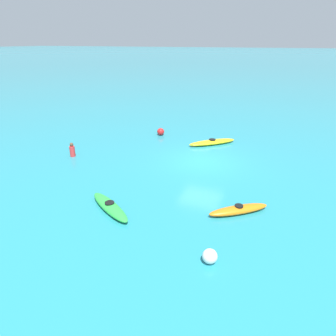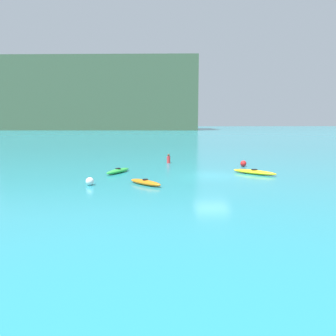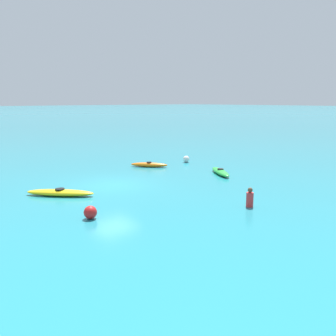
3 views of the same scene
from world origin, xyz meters
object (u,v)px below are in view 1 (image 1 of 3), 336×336
Objects in this scene: kayak_yellow at (212,142)px; buoy_white at (210,256)px; kayak_orange at (239,210)px; person_near_shore at (72,150)px; buoy_red at (161,132)px; kayak_green at (110,206)px.

buoy_white reaches higher than kayak_yellow.
kayak_orange is 2.73× the size of person_near_shore.
kayak_orange is at bearing -158.18° from kayak_yellow.
buoy_red is at bearing 30.23° from buoy_white.
kayak_yellow is 9.22m from person_near_shore.
kayak_green is 5.01m from buoy_white.
kayak_orange is 0.80× the size of kayak_yellow.
person_near_shore is (6.10, 10.36, 0.14)m from buoy_white.
kayak_green is 5.70× the size of buoy_white.
buoy_white is 12.03m from person_near_shore.
person_near_shore reaches higher than buoy_white.
buoy_white is at bearing -165.55° from kayak_yellow.
kayak_yellow is 3.42× the size of person_near_shore.
kayak_green is (-10.09, 1.76, 0.00)m from kayak_yellow.
kayak_green is 7.22m from person_near_shore.
person_near_shore is (-6.19, 3.20, 0.12)m from buoy_red.
kayak_orange is 3.40m from buoy_white.
kayak_yellow is (8.26, 3.31, 0.00)m from kayak_orange.
buoy_white reaches higher than kayak_green.
buoy_white is at bearing -108.06° from kayak_green.
kayak_yellow is at bearing -9.89° from kayak_green.
buoy_white is (-12.29, -7.16, -0.02)m from buoy_red.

